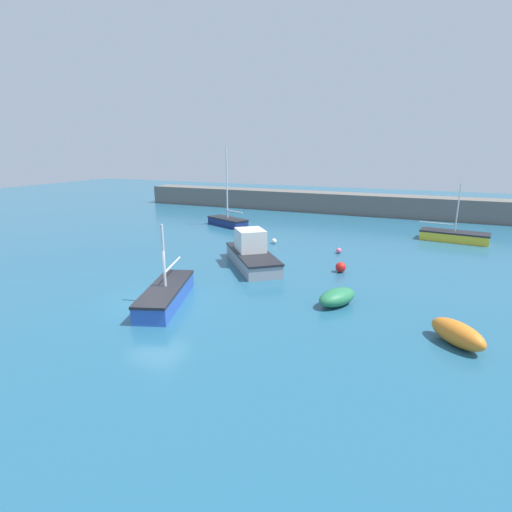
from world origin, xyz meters
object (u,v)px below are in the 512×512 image
object	(u,v)px
sailboat_short_mast	(166,294)
fishing_dinghy_green	(337,297)
motorboat_with_cabin	(252,254)
sailboat_tall_mast	(228,221)
sailboat_twin_hulled	(454,236)
mooring_buoy_pink	(339,251)
dinghy_near_pier	(457,334)
mooring_buoy_red	(341,267)
mooring_buoy_white	(274,241)

from	to	relation	value
sailboat_short_mast	fishing_dinghy_green	size ratio (longest dim) A/B	2.19
motorboat_with_cabin	sailboat_tall_mast	distance (m)	13.10
sailboat_short_mast	sailboat_twin_hulled	distance (m)	23.13
fishing_dinghy_green	sailboat_tall_mast	xyz separation A→B (m)	(-13.52, 15.12, 0.07)
motorboat_with_cabin	sailboat_tall_mast	size ratio (longest dim) A/B	0.84
mooring_buoy_pink	fishing_dinghy_green	bearing A→B (deg)	-78.05
motorboat_with_cabin	mooring_buoy_pink	xyz separation A→B (m)	(4.22, 4.98, -0.55)
fishing_dinghy_green	dinghy_near_pier	world-z (taller)	dinghy_near_pier
sailboat_twin_hulled	mooring_buoy_pink	bearing A→B (deg)	-127.74
sailboat_short_mast	mooring_buoy_red	world-z (taller)	sailboat_short_mast
dinghy_near_pier	motorboat_with_cabin	size ratio (longest dim) A/B	0.39
motorboat_with_cabin	mooring_buoy_pink	bearing A→B (deg)	100.53
sailboat_tall_mast	mooring_buoy_white	world-z (taller)	sailboat_tall_mast
mooring_buoy_pink	dinghy_near_pier	bearing A→B (deg)	-59.03
sailboat_short_mast	mooring_buoy_pink	bearing A→B (deg)	137.13
dinghy_near_pier	sailboat_twin_hulled	distance (m)	18.53
dinghy_near_pier	motorboat_with_cabin	bearing A→B (deg)	15.48
fishing_dinghy_green	mooring_buoy_white	distance (m)	12.31
sailboat_short_mast	motorboat_with_cabin	xyz separation A→B (m)	(1.03, 7.22, 0.30)
sailboat_short_mast	dinghy_near_pier	xyz separation A→B (m)	(12.01, 0.93, -0.00)
sailboat_short_mast	mooring_buoy_white	world-z (taller)	sailboat_short_mast
fishing_dinghy_green	mooring_buoy_red	distance (m)	5.12
fishing_dinghy_green	mooring_buoy_red	world-z (taller)	fishing_dinghy_green
dinghy_near_pier	sailboat_tall_mast	distance (m)	25.09
sailboat_twin_hulled	mooring_buoy_white	world-z (taller)	sailboat_twin_hulled
dinghy_near_pier	mooring_buoy_white	size ratio (longest dim) A/B	5.75
fishing_dinghy_green	mooring_buoy_pink	size ratio (longest dim) A/B	6.37
mooring_buoy_red	mooring_buoy_pink	bearing A→B (deg)	103.83
sailboat_twin_hulled	sailboat_tall_mast	size ratio (longest dim) A/B	0.73
sailboat_twin_hulled	mooring_buoy_red	world-z (taller)	sailboat_twin_hulled
sailboat_short_mast	sailboat_tall_mast	xyz separation A→B (m)	(-6.31, 18.07, 0.01)
sailboat_twin_hulled	fishing_dinghy_green	bearing A→B (deg)	-100.46
dinghy_near_pier	sailboat_twin_hulled	size ratio (longest dim) A/B	0.45
mooring_buoy_white	mooring_buoy_pink	xyz separation A→B (m)	(5.04, -0.87, -0.01)
mooring_buoy_red	fishing_dinghy_green	bearing A→B (deg)	-79.65
sailboat_tall_mast	mooring_buoy_red	world-z (taller)	sailboat_tall_mast
mooring_buoy_pink	sailboat_short_mast	bearing A→B (deg)	-113.25
sailboat_twin_hulled	sailboat_tall_mast	xyz separation A→B (m)	(-18.83, -1.38, 0.05)
sailboat_twin_hulled	sailboat_tall_mast	distance (m)	18.88
fishing_dinghy_green	sailboat_tall_mast	world-z (taller)	sailboat_tall_mast
sailboat_short_mast	sailboat_twin_hulled	bearing A→B (deg)	127.60
fishing_dinghy_green	mooring_buoy_pink	distance (m)	9.47
sailboat_twin_hulled	mooring_buoy_white	bearing A→B (deg)	-145.24
sailboat_twin_hulled	dinghy_near_pier	bearing A→B (deg)	-84.16
sailboat_short_mast	sailboat_tall_mast	size ratio (longest dim) A/B	0.76
motorboat_with_cabin	mooring_buoy_red	xyz separation A→B (m)	(5.26, 0.76, -0.44)
motorboat_with_cabin	mooring_buoy_red	distance (m)	5.33
fishing_dinghy_green	mooring_buoy_red	size ratio (longest dim) A/B	4.02
mooring_buoy_pink	sailboat_twin_hulled	bearing A→B (deg)	44.86
sailboat_tall_mast	mooring_buoy_white	size ratio (longest dim) A/B	17.66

